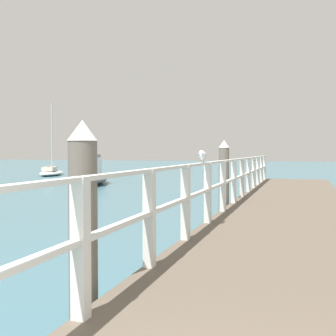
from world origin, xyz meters
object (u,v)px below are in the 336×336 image
object	(u,v)px
seagull_foreground	(202,155)
boat_0	(51,172)
dock_piling_near	(83,228)
dock_piling_far	(224,179)
boat_2	(89,175)

from	to	relation	value
seagull_foreground	boat_0	size ratio (longest dim) A/B	0.09
dock_piling_near	dock_piling_far	world-z (taller)	same
seagull_foreground	boat_0	bearing A→B (deg)	110.59
dock_piling_far	boat_0	distance (m)	23.01
dock_piling_near	boat_0	xyz separation A→B (m)	(-15.94, 24.50, -0.78)
boat_0	dock_piling_near	bearing A→B (deg)	-74.19
dock_piling_far	boat_0	size ratio (longest dim) A/B	0.39
dock_piling_far	seagull_foreground	xyz separation A→B (m)	(0.38, -4.36, 0.68)
dock_piling_far	boat_2	xyz separation A→B (m)	(-9.00, 9.41, -0.52)
dock_piling_near	boat_2	distance (m)	19.53
boat_0	boat_2	xyz separation A→B (m)	(6.94, -7.17, 0.26)
dock_piling_near	boat_0	distance (m)	29.24
dock_piling_far	boat_0	bearing A→B (deg)	133.85
dock_piling_near	boat_0	world-z (taller)	boat_0
dock_piling_near	boat_2	world-z (taller)	dock_piling_near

